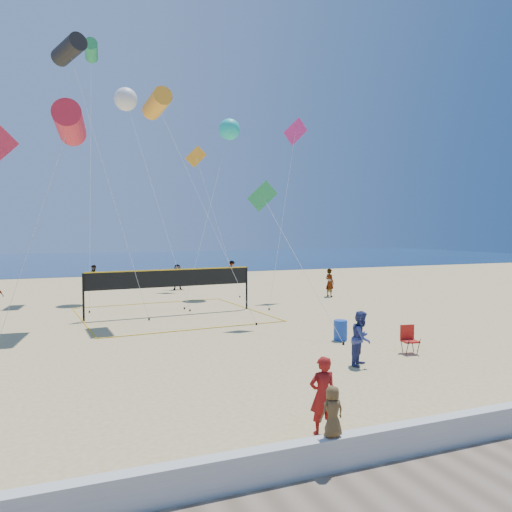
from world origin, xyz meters
name	(u,v)px	position (x,y,z in m)	size (l,w,h in m)	color
ground	(298,408)	(0.00, 0.00, 0.00)	(120.00, 120.00, 0.00)	#D5BD78
ocean	(97,260)	(0.00, 62.00, 0.01)	(140.00, 50.00, 0.03)	navy
seawall	(372,446)	(0.00, -3.00, 0.30)	(32.00, 0.30, 0.60)	silver
woman	(323,395)	(-0.22, -1.57, 0.82)	(0.60, 0.39, 1.63)	maroon
toddler	(332,411)	(-0.83, -3.00, 1.05)	(0.44, 0.29, 0.90)	brown
bystander_a	(361,338)	(3.55, 2.63, 0.86)	(0.83, 0.65, 1.71)	navy
far_person_1	(178,277)	(2.69, 24.33, 0.90)	(1.67, 0.53, 1.80)	gray
far_person_2	(330,283)	(10.84, 17.06, 0.89)	(0.65, 0.43, 1.79)	gray
far_person_3	(94,277)	(-2.75, 26.99, 0.86)	(0.84, 0.65, 1.72)	gray
far_person_4	(232,270)	(8.74, 29.99, 0.80)	(1.03, 0.59, 1.60)	gray
camp_chair	(409,337)	(5.95, 3.33, 0.54)	(0.58, 0.70, 1.06)	#AF1A14
trash_barrel	(340,330)	(4.81, 5.92, 0.39)	(0.51, 0.51, 0.77)	#1A41AA
volleyball_net	(171,284)	(0.02, 14.14, 1.56)	(9.15, 9.01, 2.29)	black
kite_0	(70,123)	(-4.63, 12.81, 8.85)	(3.55, 4.44, 9.64)	red
kite_1	(69,50)	(-4.51, 15.84, 12.99)	(4.12, 4.14, 13.60)	black
kite_2	(157,104)	(-0.73, 13.40, 10.20)	(4.27, 4.60, 10.80)	orange
kite_4	(267,204)	(3.45, 9.97, 5.41)	(1.88, 5.25, 6.48)	#26954E
kite_5	(294,139)	(8.62, 17.71, 9.87)	(4.61, 4.53, 11.30)	#CE2A7E
kite_6	(126,99)	(-1.04, 21.98, 12.42)	(3.16, 8.21, 13.15)	silver
kite_7	(229,129)	(5.43, 20.85, 10.83)	(5.28, 6.21, 11.53)	#1CC2B1
kite_8	(91,51)	(-2.97, 23.35, 15.60)	(1.34, 8.22, 16.17)	#26954E
kite_9	(198,165)	(4.32, 24.52, 8.94)	(1.96, 6.37, 10.33)	orange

